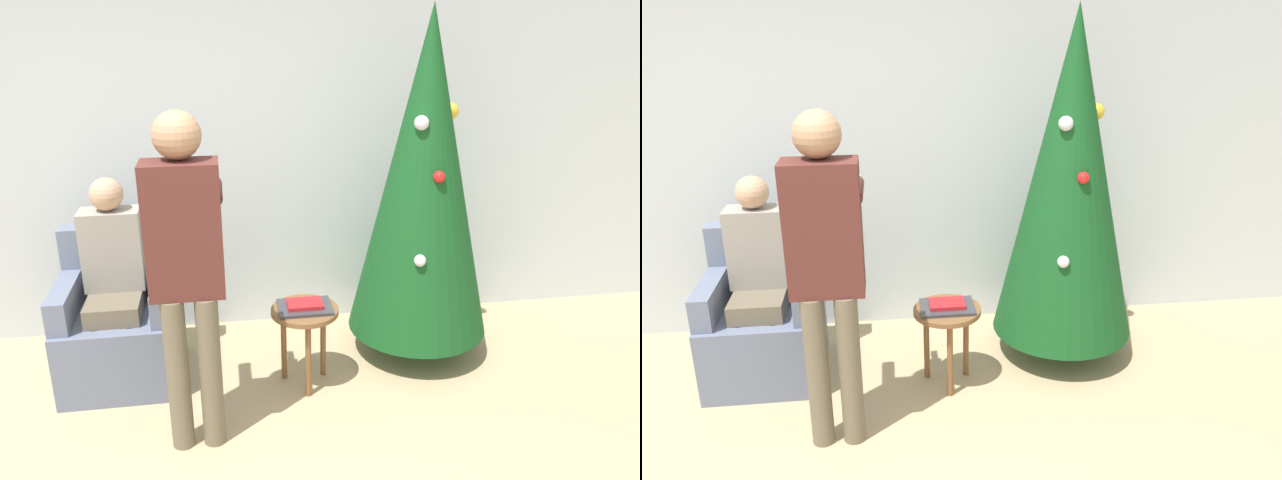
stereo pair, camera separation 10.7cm
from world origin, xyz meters
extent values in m
cube|color=silver|center=(0.00, 2.23, 1.35)|extent=(8.00, 0.06, 2.70)
cylinder|color=brown|center=(1.32, 1.61, 0.10)|extent=(0.10, 0.10, 0.19)
cone|color=#144C1E|center=(1.32, 1.61, 1.23)|extent=(0.92, 0.92, 2.08)
sphere|color=gold|center=(1.47, 1.64, 1.64)|extent=(0.10, 0.10, 0.10)
sphere|color=white|center=(1.22, 1.29, 0.80)|extent=(0.07, 0.07, 0.07)
sphere|color=white|center=(1.24, 1.47, 1.60)|extent=(0.09, 0.09, 0.09)
sphere|color=red|center=(1.33, 1.38, 1.29)|extent=(0.07, 0.07, 0.07)
sphere|color=red|center=(1.44, 1.67, 1.71)|extent=(0.06, 0.06, 0.06)
cube|color=slate|center=(-0.62, 1.56, 0.24)|extent=(0.70, 0.69, 0.47)
cube|color=slate|center=(-0.62, 1.84, 0.71)|extent=(0.70, 0.14, 0.47)
cube|color=slate|center=(-0.91, 1.56, 0.58)|extent=(0.12, 0.62, 0.21)
cube|color=slate|center=(-0.34, 1.56, 0.58)|extent=(0.12, 0.62, 0.21)
cylinder|color=#6B604C|center=(-0.72, 1.36, 0.24)|extent=(0.11, 0.11, 0.47)
cylinder|color=#6B604C|center=(-0.52, 1.36, 0.24)|extent=(0.11, 0.11, 0.47)
cube|color=#6B604C|center=(-0.62, 1.51, 0.53)|extent=(0.32, 0.40, 0.12)
cube|color=gray|center=(-0.62, 1.66, 0.84)|extent=(0.36, 0.20, 0.50)
sphere|color=tan|center=(-0.62, 1.66, 1.19)|extent=(0.20, 0.20, 0.20)
cylinder|color=#6B604C|center=(-0.22, 0.83, 0.43)|extent=(0.12, 0.12, 0.87)
cylinder|color=#6B604C|center=(-0.05, 0.83, 0.43)|extent=(0.12, 0.12, 0.87)
cube|color=#562823|center=(-0.14, 0.89, 1.21)|extent=(0.37, 0.20, 0.69)
sphere|color=tan|center=(-0.14, 0.92, 1.67)|extent=(0.24, 0.24, 0.24)
cylinder|color=#562823|center=(-0.30, 1.08, 1.35)|extent=(0.08, 0.30, 0.08)
cylinder|color=#562823|center=(0.02, 1.08, 1.35)|extent=(0.08, 0.30, 0.08)
cube|color=white|center=(0.02, 1.27, 1.35)|extent=(0.04, 0.14, 0.04)
cylinder|color=brown|center=(0.51, 1.31, 0.50)|extent=(0.41, 0.41, 0.03)
cylinder|color=brown|center=(0.51, 1.17, 0.24)|extent=(0.04, 0.04, 0.49)
cylinder|color=brown|center=(0.64, 1.39, 0.24)|extent=(0.04, 0.04, 0.49)
cylinder|color=brown|center=(0.39, 1.39, 0.24)|extent=(0.04, 0.04, 0.49)
cube|color=#38383D|center=(0.51, 1.31, 0.53)|extent=(0.33, 0.24, 0.02)
cube|color=#B21E23|center=(0.51, 1.31, 0.55)|extent=(0.21, 0.15, 0.02)
camera|label=1|loc=(0.07, -2.05, 2.24)|focal=35.00mm
camera|label=2|loc=(0.18, -2.07, 2.24)|focal=35.00mm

